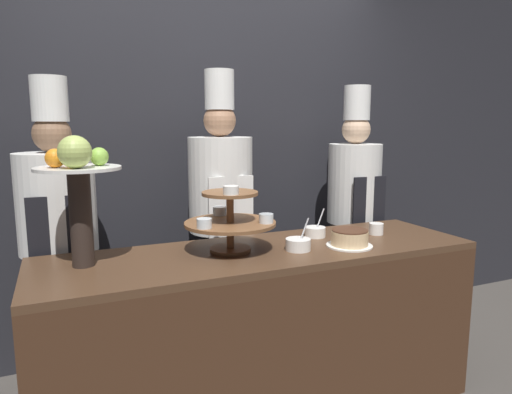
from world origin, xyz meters
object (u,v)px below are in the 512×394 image
serving_bowl_near (298,244)px  chef_left (59,231)px  chef_center_right (354,203)px  serving_bowl_far (315,232)px  fruit_pedestal (78,183)px  chef_center_left (221,210)px  cake_round (350,238)px  cup_white (376,229)px  tiered_stand (230,219)px

serving_bowl_near → chef_left: size_ratio=0.09×
serving_bowl_near → chef_center_right: (0.78, 0.63, 0.05)m
serving_bowl_near → serving_bowl_far: bearing=42.9°
fruit_pedestal → serving_bowl_near: bearing=-7.7°
chef_left → serving_bowl_near: bearing=-30.2°
serving_bowl_near → chef_center_right: 1.00m
serving_bowl_far → chef_left: size_ratio=0.09×
chef_left → chef_center_left: 0.90m
serving_bowl_far → serving_bowl_near: bearing=-137.1°
cake_round → chef_center_left: 0.82m
chef_center_left → fruit_pedestal: bearing=-148.4°
fruit_pedestal → cake_round: bearing=-7.9°
cup_white → cake_round: bearing=-151.7°
tiered_stand → chef_center_right: 1.21m
serving_bowl_far → chef_center_left: bearing=133.3°
chef_center_left → cup_white: bearing=-34.5°
serving_bowl_near → serving_bowl_far: 0.30m
serving_bowl_near → chef_left: chef_left is taller
fruit_pedestal → chef_left: bearing=100.5°
chef_left → chef_center_left: chef_center_left is taller
cake_round → chef_center_right: (0.50, 0.67, 0.04)m
cake_round → cup_white: bearing=28.3°
serving_bowl_far → chef_left: bearing=161.8°
cake_round → cup_white: (0.29, 0.16, -0.01)m
tiered_stand → chef_left: (-0.77, 0.51, -0.10)m
tiered_stand → cup_white: 0.89m
cake_round → chef_center_left: chef_center_left is taller
cake_round → chef_center_right: 0.84m
chef_left → chef_center_right: chef_center_right is taller
serving_bowl_far → chef_center_right: size_ratio=0.09×
serving_bowl_near → chef_center_right: bearing=39.0°
tiered_stand → chef_left: bearing=146.4°
fruit_pedestal → chef_center_left: size_ratio=0.32×
fruit_pedestal → chef_center_right: size_ratio=0.33×
serving_bowl_far → chef_left: 1.37m
cake_round → tiered_stand: bearing=164.8°
chef_left → cup_white: bearing=-17.3°
fruit_pedestal → cup_white: fruit_pedestal is taller
cake_round → serving_bowl_near: serving_bowl_near is taller
cake_round → serving_bowl_far: size_ratio=1.50×
serving_bowl_near → chef_center_left: 0.66m
cake_round → chef_left: 1.52m
chef_center_left → tiered_stand: bearing=-104.2°
cake_round → cup_white: cake_round is taller
cake_round → chef_left: bearing=153.7°
cake_round → chef_left: chef_left is taller
cake_round → chef_center_right: size_ratio=0.14×
serving_bowl_far → cake_round: bearing=-77.1°
tiered_stand → cup_white: tiered_stand is taller
fruit_pedestal → cake_round: size_ratio=2.44×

